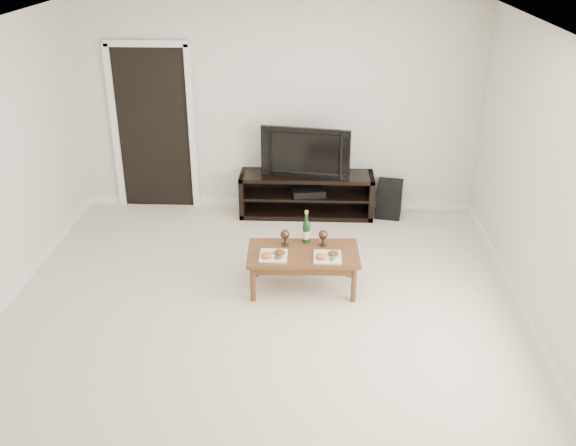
% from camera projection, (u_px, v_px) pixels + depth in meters
% --- Properties ---
extents(floor, '(5.50, 5.50, 0.00)m').
position_uv_depth(floor, '(259.00, 324.00, 5.97)').
color(floor, beige).
rests_on(floor, ground).
extents(back_wall, '(5.00, 0.04, 2.60)m').
position_uv_depth(back_wall, '(277.00, 109.00, 7.92)').
color(back_wall, silver).
rests_on(back_wall, ground).
extents(ceiling, '(5.00, 5.50, 0.04)m').
position_uv_depth(ceiling, '(253.00, 35.00, 4.85)').
color(ceiling, white).
rests_on(ceiling, back_wall).
extents(doorway, '(0.90, 0.02, 2.05)m').
position_uv_depth(doorway, '(154.00, 130.00, 8.07)').
color(doorway, black).
rests_on(doorway, ground).
extents(media_console, '(1.67, 0.45, 0.55)m').
position_uv_depth(media_console, '(306.00, 195.00, 8.09)').
color(media_console, black).
rests_on(media_console, ground).
extents(television, '(1.10, 0.32, 0.63)m').
position_uv_depth(television, '(307.00, 150.00, 7.84)').
color(television, black).
rests_on(television, media_console).
extents(av_receiver, '(0.44, 0.36, 0.08)m').
position_uv_depth(av_receiver, '(308.00, 191.00, 8.06)').
color(av_receiver, black).
rests_on(av_receiver, media_console).
extents(subwoofer, '(0.36, 0.36, 0.46)m').
position_uv_depth(subwoofer, '(389.00, 199.00, 8.08)').
color(subwoofer, black).
rests_on(subwoofer, ground).
extents(coffee_table, '(1.13, 0.64, 0.42)m').
position_uv_depth(coffee_table, '(303.00, 270.00, 6.47)').
color(coffee_table, brown).
rests_on(coffee_table, ground).
extents(plate_left, '(0.27, 0.27, 0.07)m').
position_uv_depth(plate_left, '(273.00, 254.00, 6.28)').
color(plate_left, white).
rests_on(plate_left, coffee_table).
extents(plate_right, '(0.27, 0.27, 0.07)m').
position_uv_depth(plate_right, '(327.00, 255.00, 6.25)').
color(plate_right, white).
rests_on(plate_right, coffee_table).
extents(wine_bottle, '(0.07, 0.07, 0.35)m').
position_uv_depth(wine_bottle, '(306.00, 227.00, 6.50)').
color(wine_bottle, '#0D3313').
rests_on(wine_bottle, coffee_table).
extents(goblet_left, '(0.09, 0.09, 0.17)m').
position_uv_depth(goblet_left, '(285.00, 238.00, 6.48)').
color(goblet_left, '#3C2C20').
rests_on(goblet_left, coffee_table).
extents(goblet_right, '(0.09, 0.09, 0.17)m').
position_uv_depth(goblet_right, '(323.00, 238.00, 6.47)').
color(goblet_right, '#3C2C20').
rests_on(goblet_right, coffee_table).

